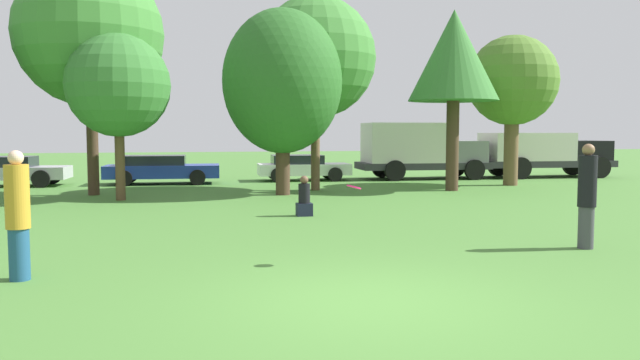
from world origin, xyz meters
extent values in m
plane|color=#477A33|center=(0.00, 0.00, 0.00)|extent=(120.00, 120.00, 0.00)
cylinder|color=navy|center=(-4.51, 2.14, 0.37)|extent=(0.28, 0.28, 0.74)
cylinder|color=#BF8C26|center=(-4.51, 2.14, 1.19)|extent=(0.33, 0.33, 0.90)
sphere|color=beige|center=(-4.51, 2.14, 1.73)|extent=(0.21, 0.21, 0.21)
cylinder|color=#3F3F47|center=(4.81, 2.54, 0.38)|extent=(0.27, 0.27, 0.75)
cylinder|color=black|center=(4.81, 2.54, 1.22)|extent=(0.32, 0.32, 0.92)
sphere|color=#8C6647|center=(4.81, 2.54, 1.77)|extent=(0.22, 0.22, 0.22)
cylinder|color=#F21E72|center=(0.39, 2.19, 1.22)|extent=(0.23, 0.23, 0.10)
cube|color=#191E33|center=(0.71, 7.93, 0.16)|extent=(0.39, 0.32, 0.32)
cylinder|color=black|center=(0.71, 7.93, 0.56)|extent=(0.29, 0.29, 0.49)
sphere|color=brown|center=(0.71, 7.93, 0.90)|extent=(0.21, 0.21, 0.21)
cylinder|color=#473323|center=(-5.14, 14.52, 1.99)|extent=(0.37, 0.37, 3.98)
sphere|color=#3D7F33|center=(-5.14, 14.52, 5.29)|extent=(4.76, 4.76, 4.76)
cylinder|color=brown|center=(-4.11, 12.68, 1.32)|extent=(0.29, 0.29, 2.64)
sphere|color=#33702D|center=(-4.11, 12.68, 3.50)|extent=(3.13, 3.13, 3.13)
cylinder|color=#473323|center=(1.02, 13.26, 1.34)|extent=(0.47, 0.47, 2.68)
ellipsoid|color=#286023|center=(1.02, 13.26, 3.76)|extent=(3.95, 3.95, 4.76)
cylinder|color=brown|center=(2.44, 14.69, 1.78)|extent=(0.32, 0.32, 3.56)
sphere|color=#3D7F33|center=(2.44, 14.69, 4.74)|extent=(4.32, 4.32, 4.32)
cylinder|color=#473323|center=(7.18, 13.45, 1.60)|extent=(0.45, 0.45, 3.20)
cone|color=#33702D|center=(7.18, 13.45, 4.79)|extent=(3.20, 3.20, 3.20)
cylinder|color=brown|center=(10.38, 15.05, 1.57)|extent=(0.56, 0.56, 3.14)
sphere|color=#4C7528|center=(10.38, 15.05, 4.10)|extent=(3.50, 3.50, 3.50)
cube|color=#B2B2B7|center=(-8.72, 18.77, 0.52)|extent=(4.27, 1.92, 0.47)
cube|color=black|center=(-9.04, 18.79, 0.96)|extent=(2.38, 1.63, 0.40)
cylinder|color=black|center=(-7.38, 19.58, 0.33)|extent=(0.67, 0.24, 0.67)
cylinder|color=black|center=(-7.46, 17.85, 0.33)|extent=(0.67, 0.24, 0.67)
cube|color=#1E389E|center=(-3.03, 18.64, 0.51)|extent=(4.56, 1.97, 0.51)
cube|color=black|center=(-3.36, 18.65, 0.96)|extent=(2.54, 1.66, 0.39)
cylinder|color=black|center=(-1.60, 19.45, 0.31)|extent=(0.63, 0.24, 0.62)
cylinder|color=black|center=(-1.68, 17.69, 0.31)|extent=(0.63, 0.24, 0.62)
cylinder|color=black|center=(-4.38, 19.58, 0.31)|extent=(0.63, 0.24, 0.62)
cylinder|color=black|center=(-4.46, 17.82, 0.31)|extent=(0.63, 0.24, 0.62)
cube|color=silver|center=(2.89, 19.19, 0.49)|extent=(4.00, 1.87, 0.47)
cube|color=black|center=(2.59, 19.20, 0.92)|extent=(2.22, 1.59, 0.38)
cylinder|color=black|center=(4.14, 19.98, 0.30)|extent=(0.61, 0.20, 0.61)
cylinder|color=black|center=(4.06, 18.28, 0.30)|extent=(0.61, 0.20, 0.61)
cylinder|color=black|center=(1.71, 20.09, 0.30)|extent=(0.61, 0.20, 0.61)
cylinder|color=black|center=(1.63, 18.39, 0.30)|extent=(0.61, 0.20, 0.61)
cube|color=#2D2D33|center=(8.27, 19.01, 0.60)|extent=(5.87, 2.39, 0.30)
cube|color=slate|center=(10.06, 18.93, 1.23)|extent=(1.94, 2.11, 0.96)
cube|color=beige|center=(7.46, 19.05, 1.62)|extent=(3.67, 2.29, 1.75)
cylinder|color=black|center=(10.34, 19.98, 0.45)|extent=(0.90, 0.26, 0.90)
cylinder|color=black|center=(10.24, 17.85, 0.45)|extent=(0.90, 0.26, 0.90)
cylinder|color=black|center=(6.73, 20.15, 0.45)|extent=(0.90, 0.26, 0.90)
cylinder|color=black|center=(6.63, 18.02, 0.45)|extent=(0.90, 0.26, 0.90)
cube|color=#2D2D33|center=(14.18, 18.82, 0.64)|extent=(6.32, 2.45, 0.30)
cube|color=black|center=(16.11, 18.73, 1.24)|extent=(2.08, 2.15, 0.90)
cube|color=beige|center=(13.31, 18.86, 1.42)|extent=(3.96, 2.34, 1.27)
cylinder|color=black|center=(16.41, 19.80, 0.49)|extent=(0.99, 0.31, 0.98)
cylinder|color=black|center=(16.31, 17.64, 0.49)|extent=(0.99, 0.31, 0.98)
cylinder|color=black|center=(12.52, 19.98, 0.49)|extent=(0.99, 0.31, 0.98)
cylinder|color=black|center=(12.42, 17.81, 0.49)|extent=(0.99, 0.31, 0.98)
camera|label=1|loc=(-2.24, -7.24, 2.08)|focal=34.98mm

